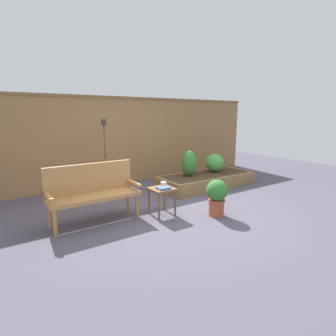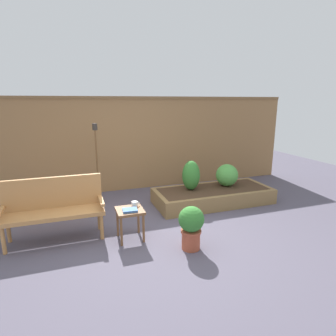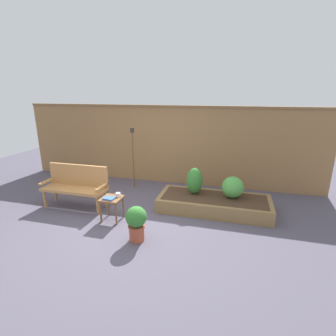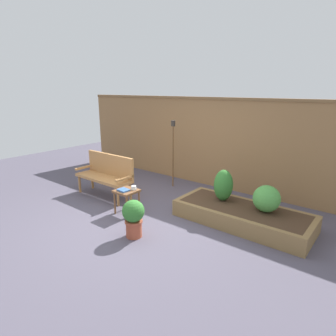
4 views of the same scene
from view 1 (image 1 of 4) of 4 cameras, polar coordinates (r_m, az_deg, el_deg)
ground_plane at (r=4.95m, az=3.24°, el=-9.15°), size 14.00×14.00×0.00m
fence_back at (r=6.91m, az=-9.98°, el=5.83°), size 8.40×0.14×2.16m
garden_bench at (r=4.54m, az=-15.69°, el=-4.21°), size 1.44×0.48×0.94m
side_table at (r=4.67m, az=-1.31°, el=-5.25°), size 0.40×0.40×0.48m
cup_on_table at (r=4.77m, az=-0.98°, el=-3.37°), size 0.13×0.10×0.08m
book_on_table at (r=4.58m, az=-0.97°, el=-4.28°), size 0.23×0.18×0.03m
potted_boxwood at (r=4.71m, az=10.28°, el=-5.72°), size 0.36×0.36×0.63m
raised_planter_bed at (r=6.64m, az=8.09°, el=-2.57°), size 2.40×1.00×0.30m
shrub_near_bench at (r=6.33m, az=4.51°, el=0.99°), size 0.36×0.36×0.60m
shrub_far_corner at (r=6.89m, az=9.88°, el=1.12°), size 0.47×0.47×0.47m
tiki_torch at (r=6.02m, az=-13.27°, el=5.21°), size 0.10×0.10×1.63m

